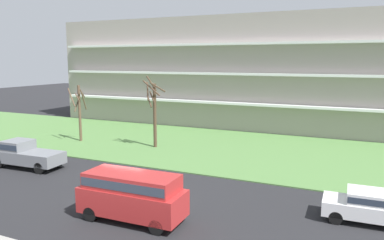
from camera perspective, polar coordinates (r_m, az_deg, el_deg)
The scene contains 8 objects.
ground at distance 21.35m, azimuth -8.82°, elevation -12.22°, with size 160.00×160.00×0.00m, color #232326.
grass_lawn_strip at distance 33.38m, azimuth 4.53°, elevation -4.23°, with size 80.00×16.00×0.08m, color #547F42.
apartment_building at distance 44.93m, azimuth 10.38°, elevation 7.09°, with size 49.00×10.93×12.49m.
tree_far_left at distance 36.99m, azimuth -16.71°, elevation 1.37°, with size 1.68×1.68×5.38m.
tree_left at distance 32.93m, azimuth -5.78°, elevation 1.54°, with size 1.92×1.26×6.38m.
sedan_white_near_left at distance 20.24m, azimuth 25.56°, elevation -11.63°, with size 4.46×1.95×1.57m.
pickup_gray_center_left at distance 29.86m, azimuth -24.00°, elevation -4.68°, with size 5.49×2.25×1.95m.
van_red_center_right at distance 18.65m, azimuth -9.09°, elevation -10.86°, with size 5.24×2.10×2.36m.
Camera 1 is at (11.08, -16.53, 7.74)m, focal length 35.17 mm.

